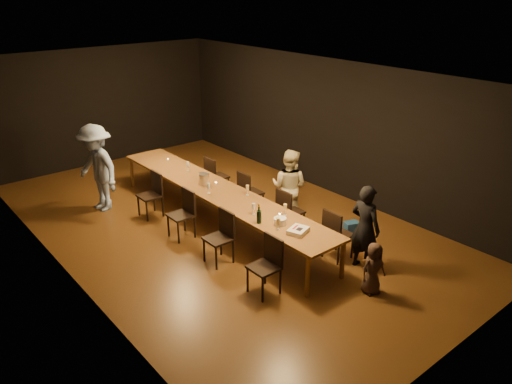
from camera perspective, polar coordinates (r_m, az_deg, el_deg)
ground at (r=10.07m, az=-4.32°, el=-3.66°), size 10.00×10.00×0.00m
room_shell at (r=9.33m, az=-4.70°, el=7.82°), size 6.04×10.04×3.02m
table at (r=9.78m, az=-4.44°, el=0.02°), size 0.90×6.00×0.75m
chair_right_0 at (r=8.79m, az=9.40°, el=-4.72°), size 0.42×0.42×0.93m
chair_right_1 at (r=9.52m, az=4.00°, el=-2.18°), size 0.42×0.42×0.93m
chair_right_2 at (r=10.34m, az=-0.58°, el=-0.01°), size 0.42×0.42×0.93m
chair_right_3 at (r=11.23m, az=-4.45°, el=1.83°), size 0.42×0.42×0.93m
chair_left_0 at (r=7.73m, az=0.92°, el=-8.54°), size 0.42×0.42×0.93m
chair_left_1 at (r=8.55m, az=-4.34°, el=-5.28°), size 0.42×0.42×0.93m
chair_left_2 at (r=9.46m, az=-8.59°, el=-2.59°), size 0.42×0.42×0.93m
chair_left_3 at (r=10.42m, az=-12.07°, el=-0.37°), size 0.42×0.42×0.93m
woman_birthday at (r=8.44m, az=12.36°, el=-4.00°), size 0.39×0.57×1.50m
woman_tan at (r=9.84m, az=3.81°, el=0.59°), size 0.84×0.92×1.53m
man_blue at (r=10.85m, az=-17.68°, el=2.61°), size 0.86×1.29×1.86m
child at (r=7.97m, az=13.24°, el=-8.49°), size 0.47×0.37×0.86m
gift_bag_red at (r=9.35m, az=11.79°, el=-5.55°), size 0.22×0.15×0.23m
gift_bag_blue at (r=9.61m, az=10.83°, el=-4.29°), size 0.31×0.26×0.34m
birthday_cake at (r=8.10m, az=4.83°, el=-4.42°), size 0.40×0.35×0.08m
plate_stack at (r=8.34m, az=2.77°, el=-3.36°), size 0.25×0.25×0.12m
champagne_bottle at (r=8.33m, az=0.34°, el=-2.49°), size 0.10×0.10×0.34m
ice_bucket at (r=10.00m, az=-5.98°, el=1.49°), size 0.26×0.26×0.22m
wineglass_0 at (r=8.16m, az=2.55°, el=-3.65°), size 0.06×0.06×0.21m
wineglass_1 at (r=8.66m, az=3.35°, el=-2.01°), size 0.06×0.06×0.21m
wineglass_2 at (r=8.66m, az=-0.29°, el=-1.95°), size 0.06×0.06×0.21m
wineglass_3 at (r=9.44m, az=-0.99°, el=0.21°), size 0.06×0.06×0.21m
wineglass_4 at (r=9.57m, az=-5.43°, el=0.44°), size 0.06×0.06×0.21m
wineglass_5 at (r=10.76m, az=-7.79°, el=2.93°), size 0.06×0.06×0.21m
tealight_near at (r=8.66m, az=2.72°, el=-2.62°), size 0.05×0.05×0.03m
tealight_mid at (r=10.03m, az=-4.60°, el=1.00°), size 0.05×0.05×0.03m
tealight_far at (r=11.52m, az=-10.04°, el=3.68°), size 0.05×0.05×0.03m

